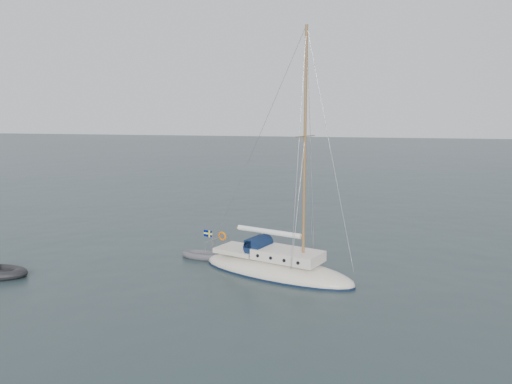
# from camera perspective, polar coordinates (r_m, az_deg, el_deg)

# --- Properties ---
(ground) EXTENTS (300.00, 300.00, 0.00)m
(ground) POSITION_cam_1_polar(r_m,az_deg,el_deg) (26.59, 3.40, -9.43)
(ground) COLOR black
(ground) RESTS_ON ground
(sailboat) EXTENTS (9.22, 2.76, 13.12)m
(sailboat) POSITION_cam_1_polar(r_m,az_deg,el_deg) (26.38, 2.37, -7.32)
(sailboat) COLOR beige
(sailboat) RESTS_ON ground
(dinghy) EXTENTS (2.59, 1.17, 0.37)m
(dinghy) POSITION_cam_1_polar(r_m,az_deg,el_deg) (29.62, -6.20, -7.19)
(dinghy) COLOR #4D4D52
(dinghy) RESTS_ON ground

